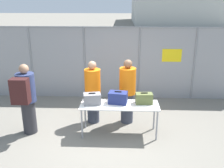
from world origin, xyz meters
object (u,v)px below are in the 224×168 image
traveler_hooded (26,97)px  utility_trailer (183,76)px  suitcase_navy (118,98)px  security_worker_far (93,91)px  suitcase_olive (144,98)px  security_worker_near (127,91)px  inspection_table (119,107)px  suitcase_grey (92,99)px

traveler_hooded → utility_trailer: traveler_hooded is taller
suitcase_navy → utility_trailer: size_ratio=0.11×
traveler_hooded → security_worker_far: bearing=30.4°
traveler_hooded → security_worker_far: size_ratio=1.04×
utility_trailer → security_worker_far: bearing=-134.5°
suitcase_olive → security_worker_near: security_worker_near is taller
security_worker_near → security_worker_far: 0.88m
security_worker_near → utility_trailer: bearing=-121.5°
utility_trailer → inspection_table: bearing=-122.3°
inspection_table → suitcase_navy: size_ratio=3.94×
suitcase_grey → suitcase_olive: size_ratio=1.08×
traveler_hooded → utility_trailer: 5.85m
suitcase_navy → suitcase_grey: bearing=-173.0°
suitcase_olive → security_worker_near: 0.65m
suitcase_grey → security_worker_far: (-0.06, 0.59, -0.04)m
security_worker_near → inspection_table: bearing=76.6°
inspection_table → security_worker_near: 0.68m
security_worker_far → utility_trailer: bearing=-117.5°
inspection_table → traveler_hooded: bearing=-177.8°
inspection_table → suitcase_navy: (-0.04, 0.08, 0.20)m
suitcase_navy → security_worker_far: security_worker_far is taller
suitcase_grey → suitcase_navy: suitcase_navy is taller
suitcase_olive → utility_trailer: (1.75, 3.57, -0.49)m
security_worker_far → utility_trailer: size_ratio=0.39×
inspection_table → utility_trailer: 4.34m
suitcase_olive → security_worker_far: bearing=158.0°
suitcase_grey → traveler_hooded: 1.52m
suitcase_navy → security_worker_near: 0.59m
suitcase_grey → utility_trailer: 4.72m
suitcase_navy → suitcase_olive: suitcase_navy is taller
suitcase_olive → security_worker_far: size_ratio=0.24×
suitcase_grey → security_worker_far: 0.60m
inspection_table → suitcase_olive: (0.57, 0.09, 0.19)m
inspection_table → traveler_hooded: 2.16m
security_worker_far → suitcase_navy: bearing=158.4°
suitcase_olive → traveler_hooded: (-2.72, -0.17, 0.05)m
inspection_table → suitcase_olive: size_ratio=4.55×
suitcase_olive → traveler_hooded: size_ratio=0.24×
suitcase_navy → security_worker_near: security_worker_near is taller
suitcase_navy → suitcase_olive: 0.60m
inspection_table → suitcase_olive: suitcase_olive is taller
suitcase_olive → security_worker_far: 1.36m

